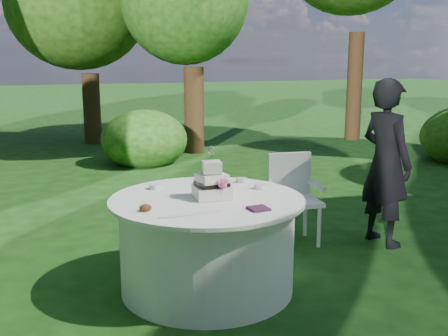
{
  "coord_description": "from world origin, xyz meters",
  "views": [
    {
      "loc": [
        -1.52,
        -3.75,
        1.84
      ],
      "look_at": [
        0.15,
        0.0,
        1.0
      ],
      "focal_mm": 42.0,
      "sensor_mm": 36.0,
      "label": 1
    }
  ],
  "objects_px": {
    "napkins": "(259,209)",
    "chair": "(293,192)",
    "table": "(207,243)",
    "guest": "(386,163)",
    "cake": "(212,184)"
  },
  "relations": [
    {
      "from": "napkins",
      "to": "chair",
      "type": "bearing_deg",
      "value": 49.45
    },
    {
      "from": "table",
      "to": "guest",
      "type": "bearing_deg",
      "value": 8.1
    },
    {
      "from": "guest",
      "to": "table",
      "type": "xyz_separation_m",
      "value": [
        -2.05,
        -0.29,
        -0.45
      ]
    },
    {
      "from": "napkins",
      "to": "chair",
      "type": "height_order",
      "value": "chair"
    },
    {
      "from": "napkins",
      "to": "chair",
      "type": "relative_size",
      "value": 0.15
    },
    {
      "from": "table",
      "to": "napkins",
      "type": "bearing_deg",
      "value": -65.34
    },
    {
      "from": "cake",
      "to": "chair",
      "type": "distance_m",
      "value": 1.48
    },
    {
      "from": "napkins",
      "to": "guest",
      "type": "relative_size",
      "value": 0.08
    },
    {
      "from": "napkins",
      "to": "table",
      "type": "distance_m",
      "value": 0.65
    },
    {
      "from": "cake",
      "to": "napkins",
      "type": "bearing_deg",
      "value": -68.51
    },
    {
      "from": "cake",
      "to": "chair",
      "type": "height_order",
      "value": "cake"
    },
    {
      "from": "guest",
      "to": "chair",
      "type": "distance_m",
      "value": 0.97
    },
    {
      "from": "napkins",
      "to": "chair",
      "type": "xyz_separation_m",
      "value": [
        1.04,
        1.22,
        -0.26
      ]
    },
    {
      "from": "table",
      "to": "chair",
      "type": "xyz_separation_m",
      "value": [
        1.26,
        0.74,
        0.13
      ]
    },
    {
      "from": "cake",
      "to": "guest",
      "type": "bearing_deg",
      "value": 8.74
    }
  ]
}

